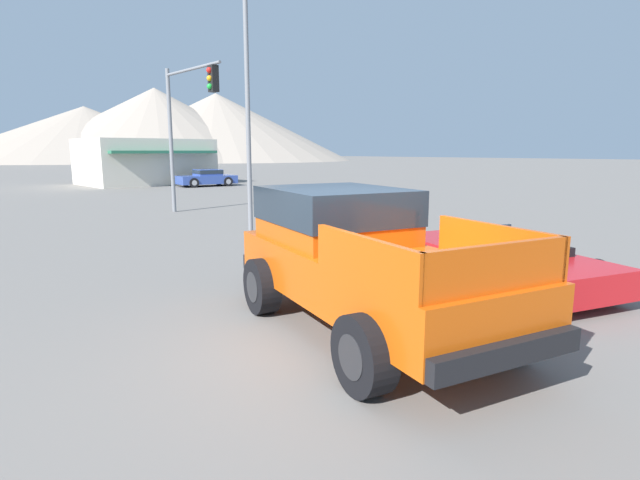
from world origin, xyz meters
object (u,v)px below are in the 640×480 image
(traffic_light_main, at_px, (187,110))
(red_convertible_car, at_px, (498,261))
(orange_pickup_truck, at_px, (356,251))
(parked_car_blue, at_px, (207,178))
(street_lamp_post, at_px, (247,74))

(traffic_light_main, bearing_deg, red_convertible_car, -2.15)
(orange_pickup_truck, relative_size, parked_car_blue, 1.26)
(red_convertible_car, distance_m, parked_car_blue, 28.99)
(orange_pickup_truck, xyz_separation_m, street_lamp_post, (3.47, 7.84, 3.61))
(red_convertible_car, bearing_deg, orange_pickup_truck, -164.04)
(red_convertible_car, relative_size, traffic_light_main, 0.85)
(orange_pickup_truck, height_order, traffic_light_main, traffic_light_main)
(red_convertible_car, height_order, traffic_light_main, traffic_light_main)
(orange_pickup_truck, distance_m, street_lamp_post, 9.30)
(street_lamp_post, bearing_deg, orange_pickup_truck, -113.87)
(orange_pickup_truck, xyz_separation_m, parked_car_blue, (12.87, 27.32, -0.49))
(orange_pickup_truck, bearing_deg, street_lamp_post, 80.80)
(orange_pickup_truck, bearing_deg, parked_car_blue, 79.43)
(red_convertible_car, xyz_separation_m, street_lamp_post, (-0.26, 8.03, 4.28))
(parked_car_blue, xyz_separation_m, street_lamp_post, (-9.40, -19.47, 4.11))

